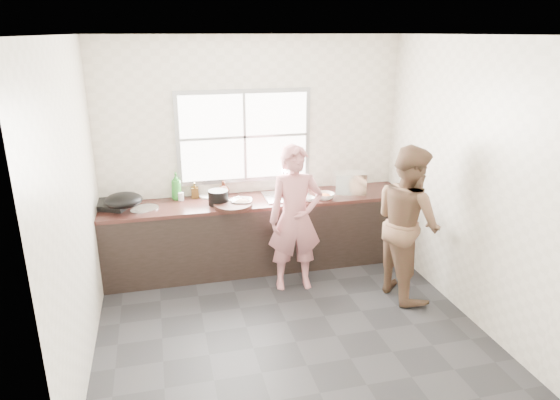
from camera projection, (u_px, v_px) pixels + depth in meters
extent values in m
cube|color=#252528|center=(286.00, 322.00, 4.94)|extent=(3.60, 3.20, 0.01)
cube|color=silver|center=(287.00, 34.00, 4.07)|extent=(3.60, 3.20, 0.01)
cube|color=silver|center=(253.00, 152.00, 5.98)|extent=(3.60, 0.01, 2.70)
cube|color=beige|center=(74.00, 208.00, 4.09)|extent=(0.01, 3.20, 2.70)
cube|color=silver|center=(463.00, 178.00, 4.92)|extent=(0.01, 3.20, 2.70)
cube|color=beige|center=(354.00, 270.00, 3.03)|extent=(3.60, 0.01, 2.70)
cube|color=black|center=(259.00, 234.00, 6.00)|extent=(3.60, 0.62, 0.82)
cube|color=#351A15|center=(259.00, 201.00, 5.86)|extent=(3.60, 0.64, 0.04)
cube|color=silver|center=(287.00, 196.00, 5.93)|extent=(0.55, 0.45, 0.02)
cylinder|color=silver|center=(283.00, 180.00, 6.07)|extent=(0.02, 0.02, 0.30)
cube|color=#9EA0A5|center=(244.00, 137.00, 5.88)|extent=(1.60, 0.05, 1.10)
cube|color=white|center=(245.00, 137.00, 5.86)|extent=(1.50, 0.01, 1.00)
imported|color=#C57679|center=(295.00, 223.00, 5.40)|extent=(0.58, 0.41, 1.51)
imported|color=brown|center=(408.00, 222.00, 5.23)|extent=(0.71, 0.87, 1.65)
cylinder|color=black|center=(233.00, 205.00, 5.57)|extent=(0.52, 0.52, 0.04)
cube|color=#A4A5AB|center=(236.00, 199.00, 5.73)|extent=(0.20, 0.20, 0.01)
imported|color=silver|center=(242.00, 202.00, 5.66)|extent=(0.29, 0.29, 0.06)
imported|color=silver|center=(325.00, 197.00, 5.84)|extent=(0.21, 0.21, 0.06)
imported|color=silver|center=(308.00, 199.00, 5.77)|extent=(0.23, 0.23, 0.06)
cylinder|color=black|center=(218.00, 198.00, 5.64)|extent=(0.30, 0.30, 0.16)
cylinder|color=white|center=(209.00, 196.00, 5.93)|extent=(0.24, 0.24, 0.02)
imported|color=#2A812A|center=(176.00, 186.00, 5.80)|extent=(0.14, 0.14, 0.32)
imported|color=#513714|center=(195.00, 191.00, 5.87)|extent=(0.08, 0.08, 0.17)
imported|color=#401A10|center=(224.00, 189.00, 5.95)|extent=(0.16, 0.16, 0.16)
cylinder|color=white|center=(181.00, 196.00, 5.79)|extent=(0.09, 0.09, 0.09)
cube|color=black|center=(112.00, 203.00, 5.61)|extent=(0.57, 0.57, 0.06)
ellipsoid|color=black|center=(123.00, 200.00, 5.38)|extent=(0.53, 0.53, 0.15)
cube|color=white|center=(349.00, 184.00, 5.97)|extent=(0.41, 0.32, 0.28)
cylinder|color=silver|center=(141.00, 210.00, 5.47)|extent=(0.30, 0.30, 0.01)
cylinder|color=silver|center=(147.00, 208.00, 5.53)|extent=(0.34, 0.34, 0.01)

